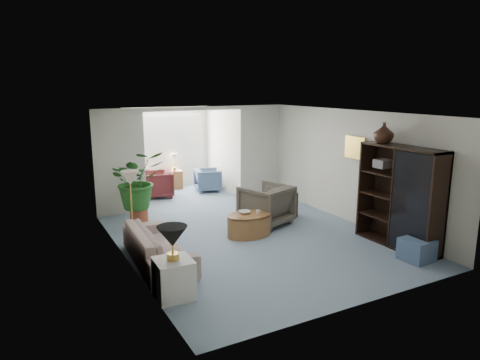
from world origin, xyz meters
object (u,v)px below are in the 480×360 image
table_lamp (172,236)px  coffee_cup (258,212)px  sofa (158,245)px  coffee_table (249,225)px  coffee_bowl (245,212)px  wingback_chair (266,205)px  cabinet_urn (384,133)px  ottoman (417,250)px  side_table_dark (285,204)px  end_table (174,279)px  sunroom_chair_maroon (158,184)px  sunroom_table (175,180)px  floor_lamp (130,178)px  sunroom_chair_blue (208,180)px  framed_picture (356,148)px  plant_pot (139,215)px  entertainment_cabinet (400,197)px

table_lamp → coffee_cup: 2.98m
sofa → table_lamp: (-0.20, -1.35, 0.63)m
coffee_table → coffee_bowl: coffee_bowl is taller
wingback_chair → cabinet_urn: 2.89m
table_lamp → ottoman: size_ratio=0.90×
side_table_dark → end_table: bearing=-144.8°
table_lamp → sunroom_chair_maroon: bearing=74.4°
sofa → sunroom_table: sofa is taller
table_lamp → wingback_chair: bearing=37.6°
coffee_table → coffee_cup: bearing=-33.7°
floor_lamp → end_table: bearing=-92.4°
sofa → sunroom_chair_blue: sunroom_chair_blue is taller
coffee_bowl → ottoman: bearing=-52.5°
wingback_chair → sofa: bearing=-0.8°
table_lamp → ottoman: bearing=-9.6°
coffee_bowl → sunroom_chair_maroon: (-0.61, 3.84, -0.12)m
sofa → sunroom_table: bearing=-20.2°
framed_picture → floor_lamp: size_ratio=1.39×
coffee_cup → wingback_chair: wingback_chair is taller
table_lamp → ottoman: table_lamp is taller
plant_pot → sunroom_chair_maroon: (1.07, 1.97, 0.20)m
sofa → cabinet_urn: bearing=-99.2°
sunroom_chair_blue → end_table: bearing=163.3°
table_lamp → cabinet_urn: cabinet_urn is taller
end_table → side_table_dark: bearing=35.2°
coffee_table → side_table_dark: bearing=29.1°
coffee_cup → sunroom_table: size_ratio=0.18×
entertainment_cabinet → sunroom_chair_blue: bearing=103.4°
cabinet_urn → coffee_cup: bearing=149.0°
framed_picture → coffee_cup: bearing=173.8°
ottoman → sunroom_table: sunroom_table is taller
framed_picture → side_table_dark: (-1.04, 1.13, -1.41)m
sofa → coffee_bowl: size_ratio=9.06×
sunroom_chair_maroon → sunroom_chair_blue: bearing=101.6°
sofa → plant_pot: (0.32, 2.41, -0.14)m
entertainment_cabinet → table_lamp: bearing=179.6°
table_lamp → wingback_chair: 3.76m
floor_lamp → side_table_dark: size_ratio=0.62×
coffee_cup → sunroom_table: coffee_cup is taller
cabinet_urn → end_table: bearing=-174.0°
table_lamp → side_table_dark: 4.52m
coffee_bowl → ottoman: size_ratio=0.47×
sunroom_table → end_table: bearing=-109.9°
sunroom_chair_maroon → sunroom_table: 1.06m
wingback_chair → sunroom_chair_maroon: bearing=-88.0°
framed_picture → coffee_table: (-2.44, 0.35, -1.47)m
ottoman → plant_pot: (-3.70, 4.48, -0.04)m
coffee_table → side_table_dark: 1.60m
ottoman → sunroom_chair_maroon: bearing=112.1°
wingback_chair → floor_lamp: bearing=-28.5°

